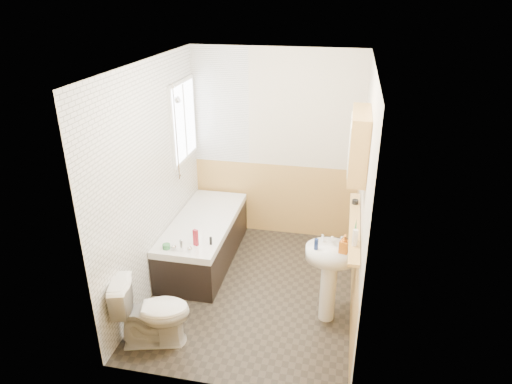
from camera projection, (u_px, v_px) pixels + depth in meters
The scene contains 26 objects.
floor at pixel (253, 289), 5.19m from camera, with size 2.80×2.80×0.00m, color black.
ceiling at pixel (253, 64), 4.16m from camera, with size 2.80×2.80×0.00m, color white.
wall_back at pixel (276, 146), 5.93m from camera, with size 2.20×0.02×2.50m, color beige.
wall_front at pixel (214, 264), 3.42m from camera, with size 2.20×0.02×2.50m, color beige.
wall_left at pixel (152, 181), 4.88m from camera, with size 0.02×2.80×2.50m, color beige.
wall_right at pixel (364, 198), 4.47m from camera, with size 0.02×2.80×2.50m, color beige.
wainscot_right at pixel (354, 263), 4.78m from camera, with size 0.01×2.80×1.00m, color tan.
wainscot_front at pixel (218, 339), 3.75m from camera, with size 2.20×0.01×1.00m, color tan.
wainscot_back at pixel (274, 199), 6.22m from camera, with size 2.20×0.01×1.00m, color tan.
tile_cladding_left at pixel (154, 181), 4.88m from camera, with size 0.01×2.80×2.50m, color white.
tile_return_back at pixel (220, 106), 5.84m from camera, with size 0.75×0.01×1.50m, color white.
window at pixel (184, 121), 5.55m from camera, with size 0.03×0.79×0.99m.
bathtub at pixel (204, 239), 5.65m from camera, with size 0.70×1.68×0.70m.
shower_riser at pixel (176, 124), 5.24m from camera, with size 0.10×0.08×1.16m.
toilet at pixel (152, 312), 4.29m from camera, with size 0.40×0.71×0.70m, color white.
sink at pixel (330, 269), 4.51m from camera, with size 0.49×0.40×0.95m.
pine_shelf at pixel (354, 225), 4.34m from camera, with size 0.10×1.42×0.03m, color tan.
medicine_cabinet at pixel (359, 144), 4.16m from camera, with size 0.17×0.68×0.61m.
foam_can at pixel (355, 238), 3.94m from camera, with size 0.05×0.05×0.15m, color silver.
green_bottle at pixel (355, 230), 4.00m from camera, with size 0.04×0.04×0.22m, color #388447.
black_jar at pixel (355, 202), 4.72m from camera, with size 0.07×0.07×0.04m, color black.
soap_bottle at pixel (344, 248), 4.31m from camera, with size 0.08×0.18×0.08m, color orange.
clear_bottle at pixel (316, 244), 4.35m from camera, with size 0.04×0.04×0.11m, color navy.
blue_gel at pixel (196, 238), 4.95m from camera, with size 0.05×0.03×0.19m, color maroon.
cream_jar at pixel (166, 246), 4.92m from camera, with size 0.08×0.08×0.05m, color #388447.
orange_bottle at pixel (211, 241), 4.99m from camera, with size 0.03×0.03×0.09m, color black.
Camera 1 is at (0.89, -4.18, 3.15)m, focal length 32.00 mm.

